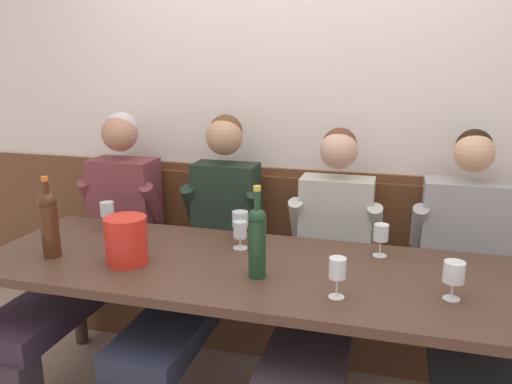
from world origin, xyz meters
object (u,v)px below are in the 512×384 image
at_px(person_right_seat, 326,273).
at_px(person_left_seat, 205,253).
at_px(ice_bucket, 126,240).
at_px(wine_glass_by_bottle, 107,211).
at_px(wall_bench, 285,295).
at_px(wine_glass_near_bucket, 454,274).
at_px(wine_glass_center_front, 337,269).
at_px(wine_bottle_green_tall, 257,240).
at_px(dining_table, 251,281).
at_px(wine_glass_left_end, 381,234).
at_px(wine_glass_mid_left, 240,220).
at_px(person_center_left_seat, 471,289).
at_px(wine_bottle_clear_water, 49,222).
at_px(person_center_right_seat, 96,239).
at_px(wine_glass_mid_right, 240,231).

bearing_deg(person_right_seat, person_left_seat, 178.56).
bearing_deg(ice_bucket, wine_glass_by_bottle, 130.37).
bearing_deg(wall_bench, wine_glass_near_bucket, -45.28).
distance_m(person_right_seat, wine_glass_center_front, 0.60).
distance_m(person_left_seat, person_right_seat, 0.63).
height_order(person_left_seat, wine_glass_near_bucket, person_left_seat).
relative_size(person_right_seat, wine_bottle_green_tall, 3.32).
distance_m(dining_table, wine_glass_left_end, 0.61).
xyz_separation_m(dining_table, person_left_seat, (-0.35, 0.33, -0.03)).
relative_size(person_left_seat, wine_glass_near_bucket, 8.97).
distance_m(person_right_seat, wine_glass_mid_left, 0.49).
distance_m(person_center_left_seat, wine_bottle_green_tall, 1.02).
relative_size(ice_bucket, wine_bottle_clear_water, 0.56).
relative_size(dining_table, wine_bottle_clear_water, 6.55).
height_order(person_right_seat, wine_glass_left_end, person_right_seat).
bearing_deg(wine_glass_left_end, ice_bucket, -160.32).
height_order(person_right_seat, wine_glass_by_bottle, person_right_seat).
bearing_deg(person_center_right_seat, wine_bottle_green_tall, -23.78).
xyz_separation_m(person_center_left_seat, wine_glass_left_end, (-0.41, -0.06, 0.24)).
bearing_deg(person_center_left_seat, wine_glass_by_bottle, -178.61).
relative_size(ice_bucket, wine_bottle_green_tall, 0.54).
relative_size(ice_bucket, wine_glass_by_bottle, 1.46).
height_order(wall_bench, ice_bucket, ice_bucket).
relative_size(wine_glass_left_end, wine_glass_mid_right, 1.14).
distance_m(wall_bench, person_right_seat, 0.57).
distance_m(ice_bucket, wine_glass_by_bottle, 0.52).
height_order(person_center_right_seat, person_center_left_seat, person_center_right_seat).
height_order(wine_glass_center_front, wine_glass_mid_right, wine_glass_center_front).
relative_size(person_center_right_seat, wine_glass_mid_right, 10.05).
bearing_deg(wine_bottle_clear_water, wine_bottle_green_tall, 2.06).
bearing_deg(wine_glass_left_end, wine_glass_near_bucket, -53.53).
relative_size(person_right_seat, person_center_left_seat, 0.99).
bearing_deg(wine_glass_center_front, person_right_seat, 101.69).
relative_size(wine_glass_mid_left, wine_glass_center_front, 0.87).
xyz_separation_m(person_center_left_seat, wine_bottle_clear_water, (-1.82, -0.46, 0.30)).
height_order(person_left_seat, wine_bottle_green_tall, person_left_seat).
bearing_deg(person_left_seat, wine_glass_mid_right, -32.59).
bearing_deg(wall_bench, person_center_right_seat, -160.87).
distance_m(person_center_right_seat, wine_glass_center_front, 1.51).
xyz_separation_m(wall_bench, wine_glass_center_front, (0.39, -0.91, 0.58)).
bearing_deg(person_center_right_seat, dining_table, -19.54).
bearing_deg(dining_table, wine_glass_center_front, -28.55).
distance_m(person_center_left_seat, wine_glass_left_end, 0.48).
bearing_deg(wine_bottle_green_tall, wine_glass_mid_left, 115.66).
distance_m(wall_bench, wine_bottle_green_tall, 1.02).
xyz_separation_m(wall_bench, wine_bottle_clear_water, (-0.89, -0.84, 0.62)).
height_order(wall_bench, person_center_left_seat, person_center_left_seat).
distance_m(person_right_seat, wine_glass_mid_right, 0.47).
relative_size(wine_bottle_green_tall, wine_glass_mid_left, 2.81).
bearing_deg(person_left_seat, wine_glass_near_bucket, -21.19).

